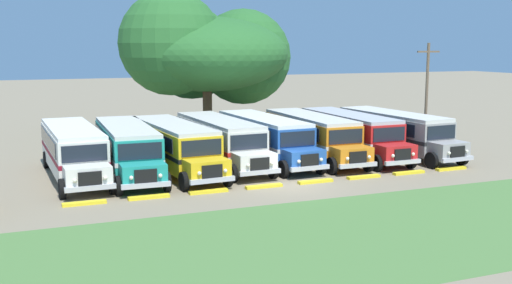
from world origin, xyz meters
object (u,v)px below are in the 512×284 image
object	(u,v)px
parked_bus_slot_0	(73,149)
broad_shade_tree	(205,52)
parked_bus_slot_7	(395,131)
utility_pole	(427,94)
parked_bus_slot_2	(175,145)
parked_bus_slot_5	(312,134)
parked_bus_slot_3	(220,139)
parked_bus_slot_6	(351,133)
parked_bus_slot_1	(127,147)
parked_bus_slot_4	(265,137)

from	to	relation	value
parked_bus_slot_0	broad_shade_tree	size ratio (longest dim) A/B	0.73
parked_bus_slot_7	utility_pole	size ratio (longest dim) A/B	1.46
parked_bus_slot_2	parked_bus_slot_5	bearing A→B (deg)	89.50
parked_bus_slot_3	parked_bus_slot_6	xyz separation A→B (m)	(8.96, -0.51, 0.00)
parked_bus_slot_6	broad_shade_tree	size ratio (longest dim) A/B	0.73
parked_bus_slot_7	broad_shade_tree	distance (m)	17.06
parked_bus_slot_7	utility_pole	distance (m)	3.77
parked_bus_slot_3	parked_bus_slot_6	distance (m)	8.97
parked_bus_slot_5	utility_pole	distance (m)	9.14
parked_bus_slot_7	broad_shade_tree	bearing A→B (deg)	-149.64
parked_bus_slot_1	parked_bus_slot_2	xyz separation A→B (m)	(2.72, -0.18, 0.00)
parked_bus_slot_1	parked_bus_slot_7	distance (m)	17.97
parked_bus_slot_1	parked_bus_slot_4	distance (m)	8.84
parked_bus_slot_1	parked_bus_slot_4	world-z (taller)	same
parked_bus_slot_5	utility_pole	xyz separation A→B (m)	(8.82, -0.14, 2.41)
parked_bus_slot_2	parked_bus_slot_5	xyz separation A→B (m)	(9.28, 0.60, 0.00)
parked_bus_slot_1	parked_bus_slot_2	size ratio (longest dim) A/B	0.99
parked_bus_slot_2	parked_bus_slot_0	bearing A→B (deg)	-100.45
parked_bus_slot_2	parked_bus_slot_3	world-z (taller)	same
parked_bus_slot_4	parked_bus_slot_6	xyz separation A→B (m)	(5.98, -0.50, 0.00)
parked_bus_slot_0	parked_bus_slot_5	distance (m)	14.93
parked_bus_slot_7	parked_bus_slot_0	bearing A→B (deg)	-96.05
parked_bus_slot_1	parked_bus_slot_5	world-z (taller)	same
parked_bus_slot_4	parked_bus_slot_7	distance (m)	9.21
parked_bus_slot_3	parked_bus_slot_4	distance (m)	2.97
parked_bus_slot_0	parked_bus_slot_3	world-z (taller)	same
parked_bus_slot_0	parked_bus_slot_3	size ratio (longest dim) A/B	1.00
broad_shade_tree	utility_pole	distance (m)	17.85
parked_bus_slot_5	parked_bus_slot_7	world-z (taller)	same
parked_bus_slot_3	parked_bus_slot_7	size ratio (longest dim) A/B	1.00
parked_bus_slot_7	utility_pole	xyz separation A→B (m)	(2.86, 0.54, 2.41)
utility_pole	parked_bus_slot_7	bearing A→B (deg)	-169.29
parked_bus_slot_2	parked_bus_slot_4	size ratio (longest dim) A/B	1.00
parked_bus_slot_5	broad_shade_tree	bearing A→B (deg)	-165.22
parked_bus_slot_0	broad_shade_tree	world-z (taller)	broad_shade_tree
parked_bus_slot_2	broad_shade_tree	size ratio (longest dim) A/B	0.74
parked_bus_slot_2	parked_bus_slot_6	bearing A→B (deg)	87.63
parked_bus_slot_0	parked_bus_slot_4	xyz separation A→B (m)	(11.73, 0.28, 0.00)
parked_bus_slot_0	parked_bus_slot_6	world-z (taller)	same
parked_bus_slot_4	parked_bus_slot_7	size ratio (longest dim) A/B	1.00
broad_shade_tree	utility_pole	bearing A→B (deg)	-46.82
parked_bus_slot_3	parked_bus_slot_2	bearing A→B (deg)	-76.48
parked_bus_slot_0	parked_bus_slot_2	distance (m)	5.68
parked_bus_slot_5	parked_bus_slot_6	distance (m)	2.79
parked_bus_slot_5	parked_bus_slot_7	size ratio (longest dim) A/B	0.99
parked_bus_slot_5	parked_bus_slot_7	distance (m)	6.00
parked_bus_slot_2	utility_pole	bearing A→B (deg)	87.23
parked_bus_slot_1	parked_bus_slot_6	world-z (taller)	same
parked_bus_slot_1	broad_shade_tree	distance (m)	16.61
parked_bus_slot_3	parked_bus_slot_7	distance (m)	12.17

